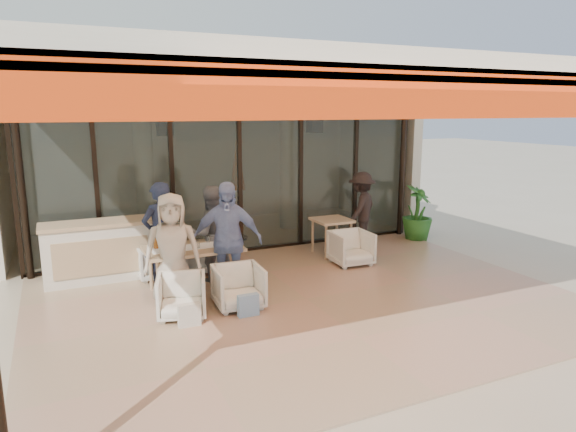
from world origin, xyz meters
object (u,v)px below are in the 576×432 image
Objects in this scene: diner_periwinkle at (227,240)px; potted_palm at (417,213)px; chair_far_left at (156,259)px; dining_table at (193,250)px; standing_woman at (361,209)px; side_chair at (351,247)px; side_table at (332,224)px; chair_far_right at (204,252)px; chair_near_right at (239,285)px; diner_navy at (160,235)px; diner_cream at (172,250)px; chair_near_left at (182,294)px; diner_grey at (211,234)px; host_counter at (100,251)px.

diner_periwinkle is 1.48× the size of potted_palm.
chair_far_left is at bearing -177.12° from potted_palm.
dining_table reaches higher than chair_far_left.
side_chair is at bearing 14.86° from standing_woman.
side_table is 1.07m from standing_woman.
chair_near_right is at bearing 98.62° from chair_far_right.
chair_far_right is 1.04× the size of chair_near_right.
chair_near_right is at bearing 112.19° from chair_far_left.
side_table is at bearing 39.32° from chair_near_right.
chair_far_right is 1.10m from diner_navy.
diner_cream is 1.07× the size of standing_woman.
diner_grey is at bearing 74.02° from chair_near_left.
chair_near_right is 3.26m from side_table.
dining_table is (1.30, -1.19, 0.16)m from host_counter.
diner_grey reaches higher than chair_near_left.
diner_cream is 2.37× the size of side_chair.
chair_far_right is (0.84, 0.00, 0.03)m from chair_far_left.
chair_far_left is at bearing -15.17° from host_counter.
diner_cream reaches higher than potted_palm.
dining_table is at bearing 117.53° from chair_near_right.
host_counter is at bearing -16.83° from chair_far_left.
chair_far_right is 0.40× the size of diner_periwinkle.
chair_far_left is 0.40× the size of diner_cream.
diner_cream is 2.29× the size of side_table.
side_table is at bearing -3.16° from host_counter.
chair_far_right is 1.70m from diner_cream.
diner_periwinkle reaches higher than standing_woman.
chair_near_right is (0.84, -1.90, 0.01)m from chair_far_left.
side_chair is at bearing 154.26° from diner_navy.
diner_periwinkle is at bearing 93.53° from chair_near_right.
host_counter reaches higher than chair_near_right.
chair_far_left is 3.56m from side_chair.
side_table is at bearing 17.14° from dining_table.
potted_palm reaches higher than chair_far_left.
diner_cream is at bearing 88.34° from chair_far_left.
host_counter is 1.77m from dining_table.
diner_cream is 0.84m from diner_periwinkle.
side_chair is 1.58m from standing_woman.
diner_navy reaches higher than standing_woman.
chair_far_left is at bearing -180.00° from side_table.
diner_cream is at bearing 43.18° from diner_grey.
chair_near_left is at bearing 74.77° from chair_far_right.
standing_woman is (3.60, 0.43, 0.43)m from chair_far_right.
standing_woman reaches higher than dining_table.
chair_near_right is 0.44× the size of standing_woman.
diner_navy is at bearing 103.67° from diner_cream.
side_chair is (3.48, -0.75, 0.02)m from chair_far_left.
standing_woman is (4.44, 1.83, -0.05)m from diner_cream.
diner_grey is 2.69m from side_chair.
diner_grey reaches higher than chair_far_right.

